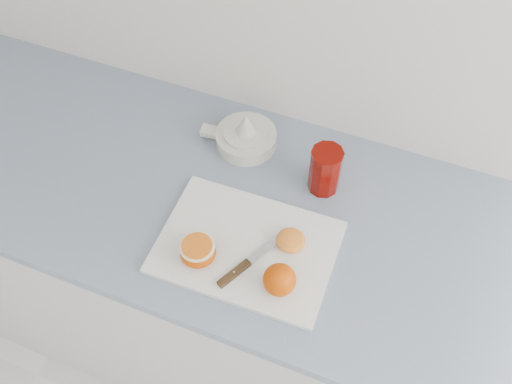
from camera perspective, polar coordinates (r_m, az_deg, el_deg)
counter at (r=1.71m, az=-0.81°, el=-9.82°), size 2.31×0.64×0.89m
cutting_board at (r=1.26m, az=-0.94°, el=-5.52°), size 0.39×0.28×0.01m
whole_orange at (r=1.17m, az=2.37°, el=-8.77°), size 0.07×0.07×0.07m
half_orange at (r=1.22m, az=-5.84°, el=-5.91°), size 0.08×0.08×0.05m
squeezed_shell at (r=1.24m, az=3.49°, el=-4.83°), size 0.06×0.06×0.03m
paring_knife at (r=1.22m, az=-1.59°, el=-7.66°), size 0.10×0.18×0.01m
citrus_juicer at (r=1.42m, az=-1.07°, el=5.62°), size 0.19×0.15×0.10m
red_tumbler at (r=1.32m, az=6.91°, el=2.07°), size 0.08×0.08×0.12m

